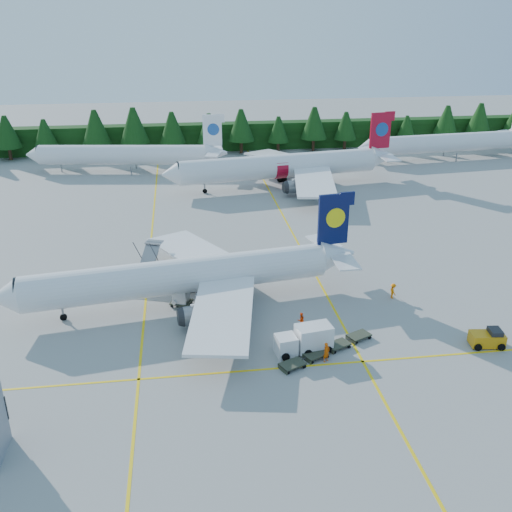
{
  "coord_description": "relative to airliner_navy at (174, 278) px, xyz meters",
  "views": [
    {
      "loc": [
        -9.49,
        -47.94,
        29.19
      ],
      "look_at": [
        -1.42,
        11.3,
        3.5
      ],
      "focal_mm": 40.0,
      "sensor_mm": 36.0,
      "label": 1
    }
  ],
  "objects": [
    {
      "name": "crew_c",
      "position": [
        23.84,
        -1.56,
        -2.43
      ],
      "size": [
        0.53,
        0.75,
        1.75
      ],
      "primitive_type": "imported",
      "rotation": [
        0.0,
        0.0,
        1.63
      ],
      "color": "orange",
      "rests_on": "ground"
    },
    {
      "name": "uld_pair",
      "position": [
        1.88,
        -0.82,
        -2.17
      ],
      "size": [
        5.06,
        3.82,
        1.68
      ],
      "rotation": [
        0.0,
        0.0,
        -0.37
      ],
      "color": "#333728",
      "rests_on": "ground"
    },
    {
      "name": "taxi_stripe_b",
      "position": [
        16.78,
        12.81,
        -3.3
      ],
      "size": [
        0.25,
        120.0,
        0.01
      ],
      "primitive_type": "cube",
      "color": "yellow",
      "rests_on": "ground"
    },
    {
      "name": "airliner_far_right",
      "position": [
        55.98,
        58.9,
        0.26
      ],
      "size": [
        39.06,
        7.51,
        11.37
      ],
      "rotation": [
        0.0,
        0.0,
        0.1
      ],
      "color": "silver",
      "rests_on": "ground"
    },
    {
      "name": "airliner_navy",
      "position": [
        0.0,
        0.0,
        0.0
      ],
      "size": [
        37.65,
        30.77,
        10.99
      ],
      "rotation": [
        0.0,
        0.0,
        0.15
      ],
      "color": "silver",
      "rests_on": "ground"
    },
    {
      "name": "crew_b",
      "position": [
        12.49,
        -6.34,
        -2.51
      ],
      "size": [
        0.88,
        0.75,
        1.58
      ],
      "primitive_type": "imported",
      "rotation": [
        0.0,
        0.0,
        3.36
      ],
      "color": "#FF3B05",
      "rests_on": "ground"
    },
    {
      "name": "service_truck",
      "position": [
        11.82,
        -10.78,
        -2.04
      ],
      "size": [
        5.5,
        2.72,
        2.54
      ],
      "rotation": [
        0.0,
        0.0,
        0.16
      ],
      "color": "silver",
      "rests_on": "ground"
    },
    {
      "name": "treeline_hedge",
      "position": [
        10.78,
        74.81,
        -0.3
      ],
      "size": [
        220.0,
        4.0,
        6.0
      ],
      "primitive_type": "cube",
      "color": "black",
      "rests_on": "ground"
    },
    {
      "name": "airliner_far_left",
      "position": [
        -10.72,
        57.6,
        0.2
      ],
      "size": [
        38.31,
        8.43,
        11.17
      ],
      "rotation": [
        0.0,
        0.0,
        -0.13
      ],
      "color": "silver",
      "rests_on": "ground"
    },
    {
      "name": "airliner_red",
      "position": [
        18.18,
        43.0,
        0.41
      ],
      "size": [
        42.32,
        34.58,
        12.36
      ],
      "rotation": [
        0.0,
        0.0,
        0.15
      ],
      "color": "silver",
      "rests_on": "ground"
    },
    {
      "name": "ground",
      "position": [
        10.78,
        -7.19,
        -3.3
      ],
      "size": [
        320.0,
        320.0,
        0.0
      ],
      "primitive_type": "plane",
      "color": "gray",
      "rests_on": "ground"
    },
    {
      "name": "baggage_tug",
      "position": [
        29.28,
        -12.15,
        -2.49
      ],
      "size": [
        3.26,
        2.01,
        1.65
      ],
      "rotation": [
        0.0,
        0.0,
        -0.12
      ],
      "color": "orange",
      "rests_on": "ground"
    },
    {
      "name": "taxi_stripe_cross",
      "position": [
        10.78,
        -13.19,
        -3.3
      ],
      "size": [
        80.0,
        0.25,
        0.01
      ],
      "primitive_type": "cube",
      "color": "yellow",
      "rests_on": "ground"
    },
    {
      "name": "taxi_stripe_a",
      "position": [
        -3.22,
        12.81,
        -3.3
      ],
      "size": [
        0.25,
        120.0,
        0.01
      ],
      "primitive_type": "cube",
      "color": "yellow",
      "rests_on": "ground"
    },
    {
      "name": "dolly_train",
      "position": [
        13.93,
        -11.32,
        -2.89
      ],
      "size": [
        9.91,
        6.12,
        0.13
      ],
      "rotation": [
        0.0,
        0.0,
        0.43
      ],
      "color": "#333728",
      "rests_on": "ground"
    },
    {
      "name": "crew_a",
      "position": [
        13.5,
        -12.65,
        -2.36
      ],
      "size": [
        0.82,
        0.75,
        1.89
      ],
      "primitive_type": "imported",
      "rotation": [
        0.0,
        0.0,
        0.57
      ],
      "color": "#D74904",
      "rests_on": "ground"
    },
    {
      "name": "airstairs",
      "position": [
        -3.54,
        4.91,
        -2.4
      ],
      "size": [
        5.14,
        6.97,
        4.14
      ],
      "rotation": [
        0.0,
        0.0,
        -0.33
      ],
      "color": "silver",
      "rests_on": "ground"
    }
  ]
}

